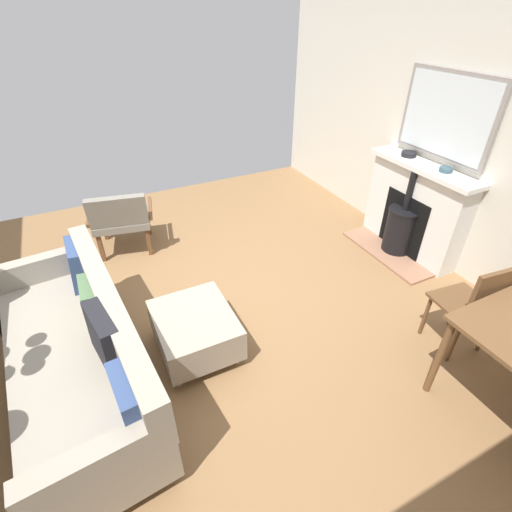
{
  "coord_description": "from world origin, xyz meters",
  "views": [
    {
      "loc": [
        0.64,
        2.56,
        2.43
      ],
      "look_at": [
        -0.41,
        0.44,
        0.8
      ],
      "focal_mm": 26.34,
      "sensor_mm": 36.0,
      "label": 1
    }
  ],
  "objects": [
    {
      "name": "armchair_accent",
      "position": [
        0.36,
        -1.37,
        0.44
      ],
      "size": [
        0.77,
        0.7,
        0.76
      ],
      "color": "brown",
      "rests_on": "ground"
    },
    {
      "name": "mantel_bowl_far",
      "position": [
        -2.58,
        0.24,
        1.05
      ],
      "size": [
        0.13,
        0.13,
        0.04
      ],
      "color": "#334C56",
      "rests_on": "fireplace"
    },
    {
      "name": "fireplace",
      "position": [
        -2.53,
        0.02,
        0.47
      ],
      "size": [
        0.6,
        1.28,
        1.02
      ],
      "color": "#93664C",
      "rests_on": "ground"
    },
    {
      "name": "ground_plane",
      "position": [
        0.0,
        0.0,
        -0.0
      ],
      "size": [
        5.52,
        5.62,
        0.01
      ],
      "primitive_type": "cube",
      "color": "olive"
    },
    {
      "name": "sofa",
      "position": [
        0.95,
        0.41,
        0.36
      ],
      "size": [
        0.97,
        2.1,
        0.82
      ],
      "color": "#B2B2B7",
      "rests_on": "ground"
    },
    {
      "name": "wall_left",
      "position": [
        -2.76,
        0.0,
        1.32
      ],
      "size": [
        0.12,
        5.62,
        2.64
      ],
      "primitive_type": "cube",
      "color": "beige",
      "rests_on": "ground"
    },
    {
      "name": "mirror_over_mantel",
      "position": [
        -2.67,
        0.02,
        1.49
      ],
      "size": [
        0.04,
        1.05,
        0.81
      ],
      "color": "gray"
    },
    {
      "name": "dining_chair_near_fireplace",
      "position": [
        -1.82,
        1.37,
        0.51
      ],
      "size": [
        0.44,
        0.44,
        0.86
      ],
      "color": "brown",
      "rests_on": "ground"
    },
    {
      "name": "mantel_bowl_near",
      "position": [
        -2.58,
        -0.24,
        1.05
      ],
      "size": [
        0.16,
        0.16,
        0.05
      ],
      "color": "black",
      "rests_on": "fireplace"
    },
    {
      "name": "ottoman",
      "position": [
        0.13,
        0.41,
        0.23
      ],
      "size": [
        0.6,
        0.7,
        0.37
      ],
      "color": "#B2B2B7",
      "rests_on": "ground"
    }
  ]
}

